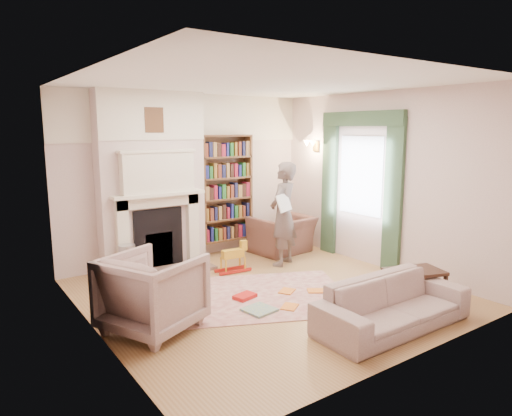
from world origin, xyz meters
TOP-DOWN VIEW (x-y plane):
  - floor at (0.00, 0.00)m, footprint 4.50×4.50m
  - ceiling at (0.00, 0.00)m, footprint 4.50×4.50m
  - wall_back at (0.00, 2.25)m, footprint 4.50×0.00m
  - wall_front at (0.00, -2.25)m, footprint 4.50×0.00m
  - wall_left at (-2.25, 0.00)m, footprint 0.00×4.50m
  - wall_right at (2.25, 0.00)m, footprint 0.00×4.50m
  - fireplace at (-0.75, 2.05)m, footprint 1.70×0.58m
  - bookcase at (0.65, 2.12)m, footprint 1.00×0.24m
  - window at (2.23, 0.40)m, footprint 0.02×0.90m
  - curtain_left at (2.20, -0.30)m, footprint 0.07×0.32m
  - curtain_right at (2.20, 1.10)m, footprint 0.07×0.32m
  - pelmet at (2.19, 0.40)m, footprint 0.09×1.70m
  - wall_sconce at (2.03, 1.50)m, footprint 0.20×0.24m
  - rug at (-0.11, -0.04)m, footprint 2.83×2.56m
  - armchair_reading at (1.48, 1.54)m, footprint 1.11×1.00m
  - armchair_left at (-1.70, -0.19)m, footprint 1.26×1.24m
  - sofa at (0.52, -1.68)m, footprint 1.91×0.75m
  - man_reading at (1.03, 0.94)m, footprint 0.74×0.64m
  - newspaper at (0.88, 0.74)m, footprint 0.41×0.28m
  - coffee_table at (1.32, -1.37)m, footprint 0.81×0.65m
  - paraffin_heater at (-1.37, 1.58)m, footprint 0.25×0.25m
  - rocking_horse at (0.13, 1.06)m, footprint 0.57×0.27m
  - board_game at (-0.45, -0.46)m, footprint 0.39×0.39m
  - game_box_lid at (-0.36, -0.00)m, footprint 0.33×0.26m
  - comic_annuals at (0.26, -0.36)m, footprint 0.96×0.74m

SIDE VIEW (x-z plane):
  - floor at x=0.00m, z-range 0.00..0.00m
  - rug at x=-0.11m, z-range 0.00..0.01m
  - comic_annuals at x=0.26m, z-range 0.01..0.03m
  - board_game at x=-0.45m, z-range 0.01..0.04m
  - game_box_lid at x=-0.36m, z-range 0.01..0.06m
  - coffee_table at x=1.32m, z-range 0.00..0.45m
  - rocking_horse at x=0.13m, z-range 0.00..0.49m
  - paraffin_heater at x=-1.37m, z-range 0.00..0.55m
  - sofa at x=0.52m, z-range 0.00..0.56m
  - armchair_reading at x=1.48m, z-range 0.00..0.66m
  - armchair_left at x=-1.70m, z-range 0.00..0.87m
  - man_reading at x=1.03m, z-range 0.00..1.70m
  - newspaper at x=0.88m, z-range 0.94..1.21m
  - bookcase at x=0.65m, z-range 0.25..2.10m
  - curtain_left at x=2.20m, z-range 0.00..2.40m
  - curtain_right at x=2.20m, z-range 0.00..2.40m
  - fireplace at x=-0.75m, z-range -0.01..2.79m
  - wall_back at x=0.00m, z-range -0.85..3.65m
  - wall_front at x=0.00m, z-range -0.85..3.65m
  - wall_left at x=-2.25m, z-range -0.85..3.65m
  - wall_right at x=2.25m, z-range -0.85..3.65m
  - window at x=2.23m, z-range 0.80..2.10m
  - wall_sconce at x=2.03m, z-range 1.78..2.02m
  - pelmet at x=2.19m, z-range 2.26..2.50m
  - ceiling at x=0.00m, z-range 2.80..2.80m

